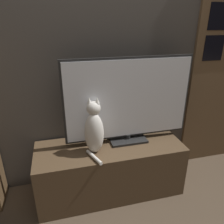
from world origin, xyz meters
TOP-DOWN VIEW (x-y plane):
  - wall_back at (0.00, 1.22)m, footprint 4.80×0.05m
  - tv_stand at (0.00, 0.95)m, footprint 1.25×0.47m
  - tv at (0.18, 1.00)m, footprint 1.08×0.19m
  - cat at (-0.14, 0.90)m, footprint 0.18×0.29m

SIDE VIEW (x-z plane):
  - tv_stand at x=0.00m, z-range 0.00..0.47m
  - cat at x=-0.14m, z-range 0.44..0.90m
  - tv at x=0.18m, z-range 0.47..1.20m
  - wall_back at x=0.00m, z-range 0.00..2.60m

